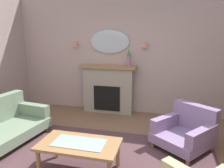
# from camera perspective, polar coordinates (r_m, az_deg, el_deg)

# --- Properties ---
(wall_back) EXTENTS (6.86, 0.10, 2.83)m
(wall_back) POSITION_cam_1_polar(r_m,az_deg,el_deg) (5.27, 5.86, 7.72)
(wall_back) COLOR #B29993
(wall_back) RESTS_ON ground
(patterned_rug) EXTENTS (3.20, 2.40, 0.01)m
(patterned_rug) POSITION_cam_1_polar(r_m,az_deg,el_deg) (3.35, -1.51, -21.19)
(patterned_rug) COLOR #4C3338
(patterned_rug) RESTS_ON ground
(fireplace) EXTENTS (1.36, 0.36, 1.16)m
(fireplace) POSITION_cam_1_polar(r_m,az_deg,el_deg) (5.32, -1.01, -1.43)
(fireplace) COLOR gray
(fireplace) RESTS_ON ground
(mantel_vase_right) EXTENTS (0.10, 0.10, 0.40)m
(mantel_vase_right) POSITION_cam_1_polar(r_m,az_deg,el_deg) (5.04, 4.40, 6.98)
(mantel_vase_right) COLOR #9E6084
(mantel_vase_right) RESTS_ON fireplace
(wall_mirror) EXTENTS (0.96, 0.06, 0.56)m
(wall_mirror) POSITION_cam_1_polar(r_m,az_deg,el_deg) (5.29, -0.66, 10.99)
(wall_mirror) COLOR #B2BCC6
(wall_sconce_left) EXTENTS (0.14, 0.14, 0.14)m
(wall_sconce_left) POSITION_cam_1_polar(r_m,az_deg,el_deg) (5.53, -9.49, 10.38)
(wall_sconce_left) COLOR #D17066
(wall_sconce_right) EXTENTS (0.14, 0.14, 0.14)m
(wall_sconce_right) POSITION_cam_1_polar(r_m,az_deg,el_deg) (5.09, 8.63, 10.21)
(wall_sconce_right) COLOR #D17066
(coffee_table) EXTENTS (1.10, 0.60, 0.45)m
(coffee_table) POSITION_cam_1_polar(r_m,az_deg,el_deg) (3.13, -8.56, -15.90)
(coffee_table) COLOR olive
(coffee_table) RESTS_ON ground
(armchair_in_corner) EXTENTS (1.13, 1.14, 0.71)m
(armchair_in_corner) POSITION_cam_1_polar(r_m,az_deg,el_deg) (3.96, 18.80, -11.37)
(armchair_in_corner) COLOR gray
(armchair_in_corner) RESTS_ON ground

